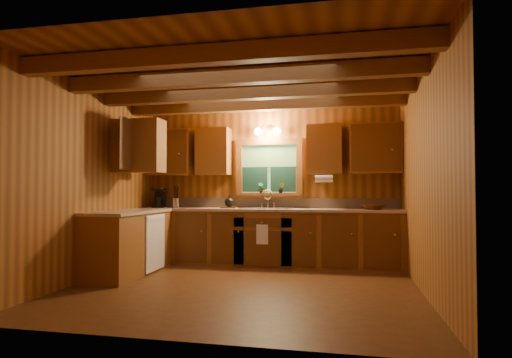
{
  "coord_description": "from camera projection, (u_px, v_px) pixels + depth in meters",
  "views": [
    {
      "loc": [
        1.21,
        -5.05,
        1.18
      ],
      "look_at": [
        0.0,
        0.8,
        1.35
      ],
      "focal_mm": 29.63,
      "sensor_mm": 36.0,
      "label": 1
    }
  ],
  "objects": [
    {
      "name": "room",
      "position": [
        243.0,
        181.0,
        5.19
      ],
      "size": [
        4.2,
        4.2,
        4.2
      ],
      "color": "#502D13",
      "rests_on": "ground"
    },
    {
      "name": "ceiling_beams",
      "position": [
        243.0,
        85.0,
        5.23
      ],
      "size": [
        4.2,
        2.54,
        0.18
      ],
      "color": "brown",
      "rests_on": "room"
    },
    {
      "name": "base_cabinets",
      "position": [
        231.0,
        239.0,
        6.52
      ],
      "size": [
        4.2,
        2.22,
        0.86
      ],
      "color": "brown",
      "rests_on": "ground"
    },
    {
      "name": "countertop",
      "position": [
        232.0,
        210.0,
        6.54
      ],
      "size": [
        4.2,
        2.24,
        0.04
      ],
      "color": "tan",
      "rests_on": "base_cabinets"
    },
    {
      "name": "backsplash",
      "position": [
        269.0,
        203.0,
        7.03
      ],
      "size": [
        4.2,
        0.02,
        0.16
      ],
      "primitive_type": "cube",
      "color": "tan",
      "rests_on": "room"
    },
    {
      "name": "dishwasher_panel",
      "position": [
        155.0,
        243.0,
        6.13
      ],
      "size": [
        0.02,
        0.6,
        0.8
      ],
      "primitive_type": "cube",
      "color": "white",
      "rests_on": "base_cabinets"
    },
    {
      "name": "upper_cabinets",
      "position": [
        229.0,
        150.0,
        6.71
      ],
      "size": [
        4.19,
        1.77,
        0.78
      ],
      "color": "brown",
      "rests_on": "room"
    },
    {
      "name": "window",
      "position": [
        269.0,
        170.0,
        7.03
      ],
      "size": [
        1.12,
        0.08,
        1.0
      ],
      "color": "brown",
      "rests_on": "room"
    },
    {
      "name": "window_sill",
      "position": [
        268.0,
        195.0,
        6.97
      ],
      "size": [
        1.06,
        0.14,
        0.04
      ],
      "primitive_type": "cube",
      "color": "brown",
      "rests_on": "room"
    },
    {
      "name": "wall_sconce",
      "position": [
        268.0,
        131.0,
        6.93
      ],
      "size": [
        0.45,
        0.21,
        0.17
      ],
      "color": "black",
      "rests_on": "room"
    },
    {
      "name": "paper_towel_roll",
      "position": [
        324.0,
        179.0,
        6.51
      ],
      "size": [
        0.27,
        0.11,
        0.11
      ],
      "primitive_type": "cylinder",
      "rotation": [
        0.0,
        1.57,
        0.0
      ],
      "color": "white",
      "rests_on": "upper_cabinets"
    },
    {
      "name": "dish_towel",
      "position": [
        262.0,
        234.0,
        6.41
      ],
      "size": [
        0.18,
        0.01,
        0.3
      ],
      "primitive_type": "cube",
      "color": "white",
      "rests_on": "base_cabinets"
    },
    {
      "name": "sink",
      "position": [
        266.0,
        211.0,
        6.75
      ],
      "size": [
        0.82,
        0.48,
        0.43
      ],
      "color": "silver",
      "rests_on": "countertop"
    },
    {
      "name": "coffee_maker",
      "position": [
        159.0,
        198.0,
        7.14
      ],
      "size": [
        0.18,
        0.23,
        0.32
      ],
      "rotation": [
        0.0,
        0.0,
        0.18
      ],
      "color": "black",
      "rests_on": "countertop"
    },
    {
      "name": "utensil_crock",
      "position": [
        176.0,
        202.0,
        7.04
      ],
      "size": [
        0.13,
        0.13,
        0.36
      ],
      "rotation": [
        0.0,
        0.0,
        0.17
      ],
      "color": "silver",
      "rests_on": "countertop"
    },
    {
      "name": "cutting_board",
      "position": [
        229.0,
        208.0,
        6.84
      ],
      "size": [
        0.25,
        0.18,
        0.02
      ],
      "primitive_type": "cube",
      "rotation": [
        0.0,
        0.0,
        0.01
      ],
      "color": "#552F12",
      "rests_on": "countertop"
    },
    {
      "name": "teakettle",
      "position": [
        229.0,
        202.0,
        6.84
      ],
      "size": [
        0.15,
        0.15,
        0.19
      ],
      "rotation": [
        0.0,
        0.0,
        -0.05
      ],
      "color": "black",
      "rests_on": "cutting_board"
    },
    {
      "name": "wicker_basket",
      "position": [
        373.0,
        207.0,
        6.36
      ],
      "size": [
        0.43,
        0.43,
        0.08
      ],
      "primitive_type": "imported",
      "rotation": [
        0.0,
        0.0,
        0.39
      ],
      "color": "#48230C",
      "rests_on": "countertop"
    },
    {
      "name": "potted_plant_left",
      "position": [
        261.0,
        188.0,
        7.0
      ],
      "size": [
        0.12,
        0.1,
        0.19
      ],
      "primitive_type": "imported",
      "rotation": [
        0.0,
        0.0,
        0.38
      ],
      "color": "#552F12",
      "rests_on": "window_sill"
    },
    {
      "name": "potted_plant_right",
      "position": [
        281.0,
        188.0,
        6.93
      ],
      "size": [
        0.1,
        0.09,
        0.17
      ],
      "primitive_type": "imported",
      "rotation": [
        0.0,
        0.0,
        -0.13
      ],
      "color": "#552F12",
      "rests_on": "window_sill"
    }
  ]
}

